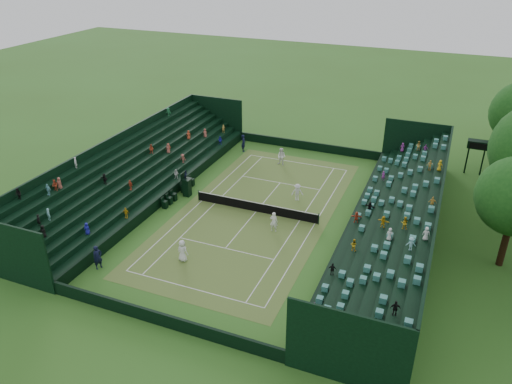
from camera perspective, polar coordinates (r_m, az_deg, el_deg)
The scene contains 18 objects.
ground at distance 44.78m, azimuth 0.00°, elevation -2.28°, with size 160.00×160.00×0.00m, color #34631F.
court_surface at distance 44.78m, azimuth 0.00°, elevation -2.27°, with size 12.97×26.77×0.01m, color #387527.
perimeter_wall_north at distance 58.17m, azimuth 5.97°, elevation 5.27°, with size 17.17×0.20×1.00m, color black.
perimeter_wall_south at distance 32.99m, azimuth -10.86°, elevation -14.07°, with size 17.17×0.20×1.00m, color black.
perimeter_wall_east at distance 42.48m, azimuth 10.67°, elevation -3.78°, with size 0.20×31.77×1.00m, color black.
perimeter_wall_west at distance 48.03m, azimuth -9.41°, elevation 0.15°, with size 0.20×31.77×1.00m, color black.
north_grandstand at distance 41.53m, azimuth 16.42°, elevation -3.57°, with size 6.60×32.00×4.90m.
south_grandstand at distance 49.75m, azimuth -13.63°, elevation 2.05°, with size 6.60×32.00×4.90m.
tennis_net at distance 44.53m, azimuth 0.00°, elevation -1.69°, with size 11.67×0.10×1.06m.
scoreboard_tower at distance 55.48m, azimuth 24.01°, elevation 4.84°, with size 2.00×1.00×3.70m.
umpire_chair at distance 47.52m, azimuth -7.93°, elevation 0.80°, with size 0.84×0.84×2.64m.
courtside_chairs at distance 47.84m, azimuth -8.82°, elevation -0.07°, with size 0.47×5.45×1.03m.
player_near_west at distance 38.24m, azimuth -8.40°, elevation -6.66°, with size 0.87×0.57×1.79m, color white.
player_near_east at distance 41.50m, azimuth 2.05°, elevation -3.42°, with size 0.66×0.43×1.81m, color white.
player_far_west at distance 53.78m, azimuth 2.94°, elevation 4.05°, with size 0.93×0.73×1.92m, color white.
player_far_east at distance 46.54m, azimuth 4.75°, elevation -0.02°, with size 1.07×0.62×1.66m, color silver.
line_judge_north at distance 57.31m, azimuth -1.44°, elevation 5.62°, with size 0.73×0.48×2.01m, color black.
line_judge_south at distance 38.81m, azimuth -17.64°, elevation -7.13°, with size 0.69×0.46×1.90m, color black.
Camera 1 is at (14.82, -36.12, 21.93)m, focal length 35.00 mm.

